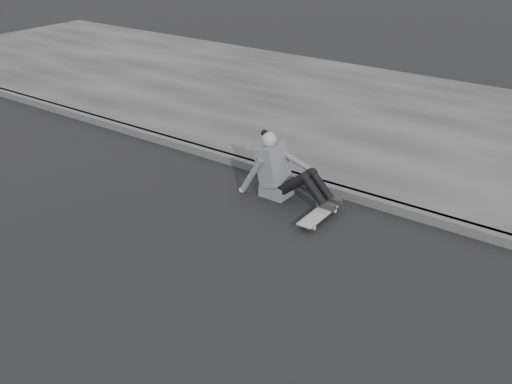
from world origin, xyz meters
TOP-DOWN VIEW (x-y plane):
  - ground at (0.00, 0.00)m, footprint 80.00×80.00m
  - curb at (0.00, 2.58)m, footprint 24.00×0.16m
  - sidewalk at (0.00, 5.60)m, footprint 24.00×6.00m
  - skateboard at (0.87, 1.85)m, footprint 0.20×0.78m
  - seated_woman at (0.14, 2.10)m, footprint 1.38×0.46m

SIDE VIEW (x-z plane):
  - ground at x=0.00m, z-range 0.00..0.00m
  - curb at x=0.00m, z-range 0.00..0.12m
  - sidewalk at x=0.00m, z-range 0.00..0.12m
  - skateboard at x=0.87m, z-range 0.03..0.12m
  - seated_woman at x=0.14m, z-range -0.08..0.80m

